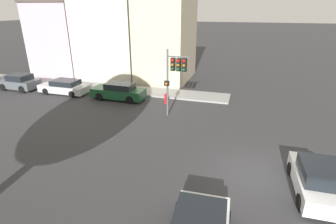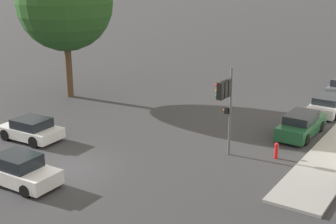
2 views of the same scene
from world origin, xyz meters
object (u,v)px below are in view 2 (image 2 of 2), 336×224
Objects in this scene: street_tree at (65,3)px; traffic_signal at (225,96)px; crossing_car_0 at (20,171)px; parked_car_1 at (328,105)px; crossing_car_1 at (31,129)px; fire_hydrant at (276,150)px; parked_car_0 at (301,125)px.

street_tree is 2.25× the size of traffic_signal.
parked_car_1 is at bearing 63.38° from crossing_car_0.
crossing_car_1 reaches higher than parked_car_1.
fire_hydrant is at bearing -9.83° from street_tree.
parked_car_1 reaches higher than fire_hydrant.
parked_car_1 is at bearing 89.56° from fire_hydrant.
traffic_signal reaches higher than fire_hydrant.
crossing_car_1 is at bearing -58.96° from street_tree.
parked_car_0 reaches higher than crossing_car_1.
street_tree is 17.49m from crossing_car_0.
fire_hydrant is (-0.08, -10.09, -0.14)m from parked_car_1.
street_tree is 20.23m from fire_hydrant.
fire_hydrant is at bearing -178.89° from parked_car_0.
crossing_car_1 is 14.56m from fire_hydrant.
street_tree is at bearing 124.51° from crossing_car_0.
fire_hydrant is at bearing 45.18° from crossing_car_0.
traffic_signal is 11.05m from crossing_car_0.
parked_car_1 is (2.56, 11.59, -2.92)m from traffic_signal.
crossing_car_0 is at bearing 155.44° from parked_car_1.
crossing_car_0 is 0.83× the size of parked_car_0.
crossing_car_1 is at bearing 126.18° from parked_car_0.
traffic_signal is 1.05× the size of parked_car_0.
crossing_car_1 is at bearing 19.95° from traffic_signal.
fire_hydrant is (0.04, -4.34, -0.23)m from parked_car_0.
fire_hydrant is (18.71, -3.24, -6.98)m from street_tree.
parked_car_0 is at bearing 3.37° from street_tree.
crossing_car_0 is 16.84m from parked_car_0.
traffic_signal is 12.06m from crossing_car_1.
crossing_car_1 is (-4.35, 4.46, -0.04)m from crossing_car_0.
parked_car_0 is 5.75m from parked_car_1.
traffic_signal is 12.23m from parked_car_1.
crossing_car_1 reaches higher than fire_hydrant.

